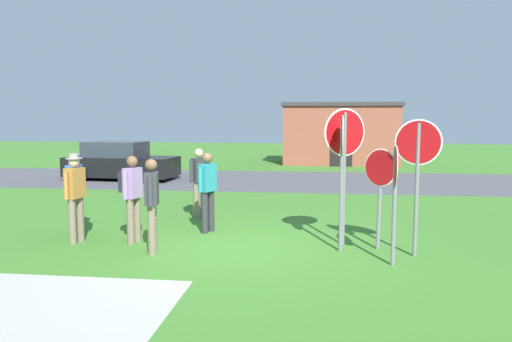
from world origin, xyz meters
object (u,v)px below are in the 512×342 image
at_px(stop_sign_leaning_left, 344,150).
at_px(person_holding_notes, 132,192).
at_px(stop_sign_low_front, 342,159).
at_px(person_on_left, 75,189).
at_px(person_with_sunhat, 152,201).
at_px(parked_car_on_street, 120,162).
at_px(person_in_teal, 208,188).
at_px(stop_sign_nearest, 380,182).
at_px(person_near_signs, 75,193).
at_px(stop_sign_leaning_right, 395,185).
at_px(stop_sign_far_back, 418,163).
at_px(person_in_blue, 199,179).

height_order(stop_sign_leaning_left, person_holding_notes, stop_sign_leaning_left).
relative_size(stop_sign_low_front, person_on_left, 1.46).
bearing_deg(person_with_sunhat, person_holding_notes, 133.52).
xyz_separation_m(parked_car_on_street, person_with_sunhat, (4.80, -10.01, 0.26)).
relative_size(stop_sign_leaning_left, person_with_sunhat, 1.53).
distance_m(person_in_teal, person_with_sunhat, 1.78).
distance_m(stop_sign_nearest, person_with_sunhat, 4.14).
bearing_deg(person_on_left, stop_sign_nearest, -3.17).
relative_size(person_near_signs, person_on_left, 1.03).
height_order(stop_sign_nearest, stop_sign_leaning_right, stop_sign_leaning_right).
relative_size(stop_sign_nearest, person_in_teal, 1.10).
relative_size(stop_sign_far_back, person_near_signs, 1.38).
height_order(stop_sign_far_back, person_in_teal, stop_sign_far_back).
relative_size(person_on_left, person_with_sunhat, 1.00).
bearing_deg(stop_sign_leaning_left, person_with_sunhat, -163.98).
bearing_deg(stop_sign_leaning_left, stop_sign_far_back, -28.00).
height_order(person_near_signs, person_with_sunhat, person_near_signs).
height_order(person_in_teal, person_in_blue, same).
bearing_deg(stop_sign_leaning_right, person_holding_notes, 169.27).
relative_size(stop_sign_low_front, person_with_sunhat, 1.46).
height_order(parked_car_on_street, stop_sign_leaning_left, stop_sign_leaning_left).
distance_m(stop_sign_leaning_right, stop_sign_far_back, 0.81).
xyz_separation_m(stop_sign_low_front, person_with_sunhat, (-3.34, -0.51, -0.72)).
bearing_deg(person_holding_notes, person_in_blue, 73.06).
xyz_separation_m(stop_sign_low_front, stop_sign_leaning_right, (0.81, -0.75, -0.35)).
relative_size(parked_car_on_street, stop_sign_leaning_left, 1.71).
height_order(person_in_teal, person_with_sunhat, same).
bearing_deg(person_holding_notes, person_on_left, 162.27).
bearing_deg(person_with_sunhat, stop_sign_low_front, 8.67).
distance_m(stop_sign_leaning_left, stop_sign_far_back, 1.37).
bearing_deg(stop_sign_low_front, person_in_blue, 141.53).
height_order(person_holding_notes, person_near_signs, person_near_signs).
relative_size(stop_sign_nearest, person_on_left, 1.10).
distance_m(stop_sign_low_front, person_in_teal, 3.03).
distance_m(stop_sign_nearest, person_in_teal, 3.55).
distance_m(stop_sign_low_front, person_holding_notes, 4.03).
xyz_separation_m(stop_sign_nearest, person_holding_notes, (-4.69, -0.11, -0.27)).
relative_size(parked_car_on_street, person_in_teal, 2.62).
bearing_deg(person_holding_notes, stop_sign_leaning_right, -10.73).
bearing_deg(person_on_left, person_in_blue, 42.65).
relative_size(stop_sign_leaning_right, stop_sign_far_back, 0.83).
relative_size(person_holding_notes, person_in_blue, 1.00).
height_order(person_near_signs, person_in_blue, person_near_signs).
distance_m(stop_sign_leaning_right, person_with_sunhat, 4.17).
xyz_separation_m(stop_sign_leaning_left, stop_sign_far_back, (1.20, -0.64, -0.16)).
height_order(stop_sign_low_front, person_with_sunhat, stop_sign_low_front).
bearing_deg(person_with_sunhat, parked_car_on_street, 115.60).
distance_m(stop_sign_far_back, person_in_blue, 5.32).
height_order(stop_sign_leaning_left, stop_sign_leaning_right, stop_sign_leaning_left).
bearing_deg(person_holding_notes, stop_sign_far_back, -3.47).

